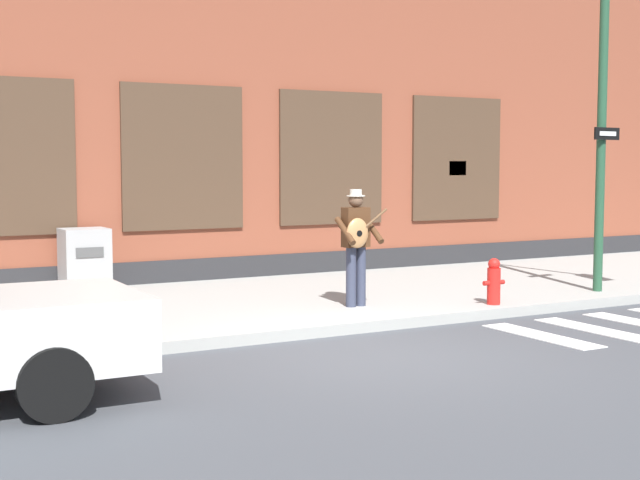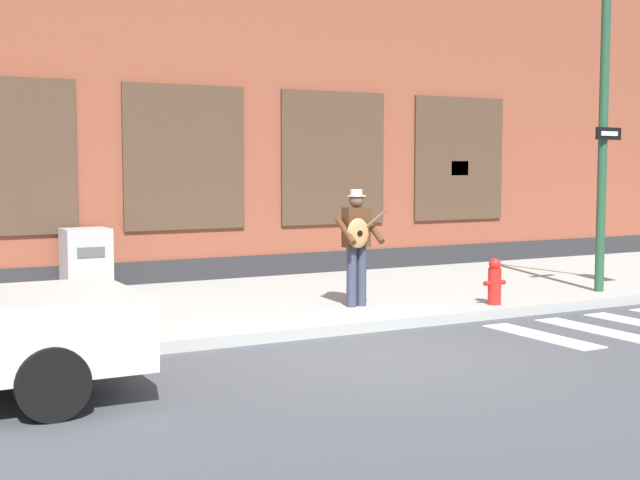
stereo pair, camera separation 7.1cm
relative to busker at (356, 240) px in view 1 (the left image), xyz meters
The scene contains 6 objects.
ground_plane 2.98m from the busker, 116.05° to the right, with size 160.00×160.00×0.00m, color #424449.
sidewalk 2.13m from the busker, 130.98° to the left, with size 28.00×5.16×0.15m.
building_backdrop 6.97m from the busker, 101.46° to the left, with size 28.00×4.06×9.08m.
busker is the anchor object (origin of this frame).
utility_box 4.72m from the busker, 131.47° to the left, with size 0.75×0.68×1.05m.
fire_hydrant 2.18m from the busker, 23.70° to the right, with size 0.38×0.20×0.70m.
Camera 1 is at (-5.59, -8.68, 2.23)m, focal length 50.00 mm.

